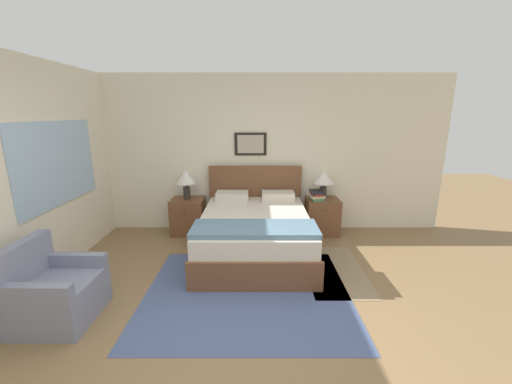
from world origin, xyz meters
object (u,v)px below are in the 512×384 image
Objects in this scene: nightstand_near_window at (187,216)px; table_lamp_near_window at (185,178)px; armchair at (53,293)px; bed at (254,232)px; table_lamp_by_door at (323,178)px; nightstand_by_door at (321,216)px.

table_lamp_near_window is at bearing 119.94° from nightstand_near_window.
table_lamp_near_window is at bearing 160.73° from armchair.
armchair is at bearing -142.68° from bed.
bed reaches higher than table_lamp_by_door.
table_lamp_by_door is at bearing 0.00° from table_lamp_near_window.
nightstand_by_door is 1.24× the size of table_lamp_near_window.
table_lamp_by_door reaches higher than armchair.
table_lamp_by_door reaches higher than nightstand_by_door.
table_lamp_by_door is at bearing 0.13° from nightstand_near_window.
nightstand_near_window is (-1.12, 0.78, -0.02)m from bed.
nightstand_near_window is at bearing 160.63° from armchair.
bed reaches higher than armchair.
bed is 2.51× the size of armchair.
armchair is 3.82m from nightstand_by_door.
table_lamp_by_door reaches higher than nightstand_near_window.
armchair reaches higher than nightstand_by_door.
table_lamp_near_window reaches higher than nightstand_near_window.
table_lamp_by_door is at bearing 127.29° from armchair.
nightstand_near_window is at bearing -60.06° from table_lamp_near_window.
bed is 4.17× the size of table_lamp_by_door.
bed is 1.37m from nightstand_near_window.
armchair reaches higher than nightstand_near_window.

